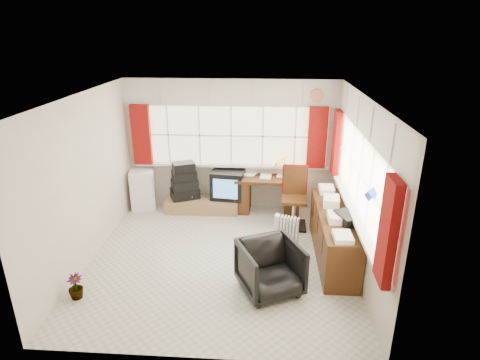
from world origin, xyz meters
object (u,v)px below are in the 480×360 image
at_px(radiator, 288,234).
at_px(task_chair, 294,194).
at_px(tv_bench, 202,205).
at_px(mini_fridge, 143,189).
at_px(office_chair, 270,268).
at_px(credenza, 333,234).
at_px(desk_lamp, 285,162).
at_px(crt_tv, 228,184).
at_px(desk, 267,192).

bearing_deg(radiator, task_chair, 80.21).
relative_size(tv_bench, mini_fridge, 1.80).
distance_m(task_chair, office_chair, 2.08).
xyz_separation_m(radiator, tv_bench, (-1.60, 1.25, -0.09)).
height_order(office_chair, tv_bench, office_chair).
bearing_deg(credenza, desk_lamp, 112.59).
xyz_separation_m(tv_bench, crt_tv, (0.50, 0.13, 0.40)).
xyz_separation_m(credenza, tv_bench, (-2.28, 1.52, -0.27)).
bearing_deg(credenza, radiator, 158.43).
relative_size(office_chair, radiator, 1.47).
height_order(desk_lamp, office_chair, desk_lamp).
height_order(desk_lamp, mini_fridge, desk_lamp).
height_order(credenza, crt_tv, credenza).
relative_size(radiator, mini_fridge, 0.68).
bearing_deg(tv_bench, mini_fridge, 176.74).
height_order(desk, credenza, credenza).
relative_size(radiator, credenza, 0.26).
bearing_deg(task_chair, desk_lamp, 104.70).
xyz_separation_m(task_chair, crt_tv, (-1.23, 0.57, -0.06)).
xyz_separation_m(office_chair, tv_bench, (-1.30, 2.46, -0.23)).
relative_size(tv_bench, crt_tv, 2.09).
height_order(desk, office_chair, desk).
bearing_deg(desk, crt_tv, 176.34).
height_order(tv_bench, mini_fridge, mini_fridge).
relative_size(desk_lamp, office_chair, 0.51).
xyz_separation_m(desk_lamp, radiator, (0.02, -1.42, -0.76)).
bearing_deg(mini_fridge, office_chair, -45.49).
height_order(office_chair, mini_fridge, mini_fridge).
bearing_deg(task_chair, office_chair, -102.05).
distance_m(desk, desk_lamp, 0.67).
relative_size(credenza, mini_fridge, 2.57).
bearing_deg(office_chair, desk_lamp, 59.48).
xyz_separation_m(radiator, crt_tv, (-1.09, 1.38, 0.31)).
distance_m(tv_bench, crt_tv, 0.66).
height_order(desk_lamp, credenza, desk_lamp).
height_order(radiator, crt_tv, crt_tv).
distance_m(task_chair, radiator, 0.90).
xyz_separation_m(desk, tv_bench, (-1.26, -0.08, -0.26)).
height_order(radiator, credenza, credenza).
bearing_deg(tv_bench, radiator, -38.07).
bearing_deg(radiator, credenza, -21.57).
distance_m(task_chair, tv_bench, 1.85).
bearing_deg(crt_tv, desk, -3.66).
distance_m(desk, credenza, 1.90).
bearing_deg(desk_lamp, desk, -163.41).
bearing_deg(crt_tv, credenza, -42.84).
xyz_separation_m(task_chair, mini_fridge, (-2.92, 0.51, -0.19)).
bearing_deg(office_chair, mini_fridge, 109.83).
relative_size(task_chair, credenza, 0.55).
relative_size(desk, mini_fridge, 1.60).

